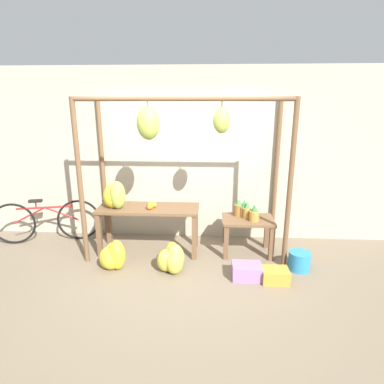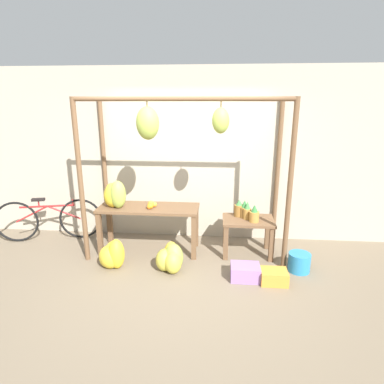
# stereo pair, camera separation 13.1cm
# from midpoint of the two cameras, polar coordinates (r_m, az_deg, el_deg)

# --- Properties ---
(ground_plane) EXTENTS (20.00, 20.00, 0.00)m
(ground_plane) POSITION_cam_midpoint_polar(r_m,az_deg,el_deg) (4.41, -2.83, -15.09)
(ground_plane) COLOR #756651
(shop_wall_back) EXTENTS (8.00, 0.08, 2.80)m
(shop_wall_back) POSITION_cam_midpoint_polar(r_m,az_deg,el_deg) (5.30, -1.35, 6.47)
(shop_wall_back) COLOR #B2A893
(shop_wall_back) RESTS_ON ground_plane
(stall_awning) EXTENTS (2.92, 1.13, 2.32)m
(stall_awning) POSITION_cam_midpoint_polar(r_m,az_deg,el_deg) (4.44, -3.30, 8.08)
(stall_awning) COLOR brown
(stall_awning) RESTS_ON ground_plane
(display_table_main) EXTENTS (1.52, 0.56, 0.72)m
(display_table_main) POSITION_cam_midpoint_polar(r_m,az_deg,el_deg) (4.94, -8.48, -4.03)
(display_table_main) COLOR brown
(display_table_main) RESTS_ON ground_plane
(display_table_side) EXTENTS (0.76, 0.53, 0.56)m
(display_table_side) POSITION_cam_midpoint_polar(r_m,az_deg,el_deg) (4.94, 9.12, -6.11)
(display_table_side) COLOR brown
(display_table_side) RESTS_ON ground_plane
(banana_pile_on_table) EXTENTS (0.44, 0.38, 0.42)m
(banana_pile_on_table) POSITION_cam_midpoint_polar(r_m,az_deg,el_deg) (4.91, -14.51, -0.67)
(banana_pile_on_table) COLOR #9EB247
(banana_pile_on_table) RESTS_ON display_table_main
(orange_pile) EXTENTS (0.14, 0.20, 0.09)m
(orange_pile) POSITION_cam_midpoint_polar(r_m,az_deg,el_deg) (4.84, -8.08, -2.37)
(orange_pile) COLOR orange
(orange_pile) RESTS_ON display_table_main
(pineapple_cluster) EXTENTS (0.35, 0.37, 0.27)m
(pineapple_cluster) POSITION_cam_midpoint_polar(r_m,az_deg,el_deg) (4.89, 8.75, -3.30)
(pineapple_cluster) COLOR olive
(pineapple_cluster) RESTS_ON display_table_side
(banana_pile_ground_left) EXTENTS (0.44, 0.43, 0.43)m
(banana_pile_ground_left) POSITION_cam_midpoint_polar(r_m,az_deg,el_deg) (4.72, -14.76, -10.99)
(banana_pile_ground_left) COLOR yellow
(banana_pile_ground_left) RESTS_ON ground_plane
(banana_pile_ground_right) EXTENTS (0.44, 0.44, 0.39)m
(banana_pile_ground_right) POSITION_cam_midpoint_polar(r_m,az_deg,el_deg) (4.51, -4.44, -11.75)
(banana_pile_ground_right) COLOR #9EB247
(banana_pile_ground_right) RESTS_ON ground_plane
(fruit_crate_white) EXTENTS (0.38, 0.29, 0.19)m
(fruit_crate_white) POSITION_cam_midpoint_polar(r_m,az_deg,el_deg) (4.41, 8.81, -13.77)
(fruit_crate_white) COLOR #9970B7
(fruit_crate_white) RESTS_ON ground_plane
(blue_bucket) EXTENTS (0.30, 0.30, 0.26)m
(blue_bucket) POSITION_cam_midpoint_polar(r_m,az_deg,el_deg) (4.77, 17.78, -11.56)
(blue_bucket) COLOR teal
(blue_bucket) RESTS_ON ground_plane
(parked_bicycle) EXTENTS (1.68, 0.44, 0.73)m
(parked_bicycle) POSITION_cam_midpoint_polar(r_m,az_deg,el_deg) (5.85, -25.06, -4.67)
(parked_bicycle) COLOR black
(parked_bicycle) RESTS_ON ground_plane
(fruit_crate_purple) EXTENTS (0.34, 0.26, 0.17)m
(fruit_crate_purple) POSITION_cam_midpoint_polar(r_m,az_deg,el_deg) (4.41, 13.72, -14.22)
(fruit_crate_purple) COLOR orange
(fruit_crate_purple) RESTS_ON ground_plane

